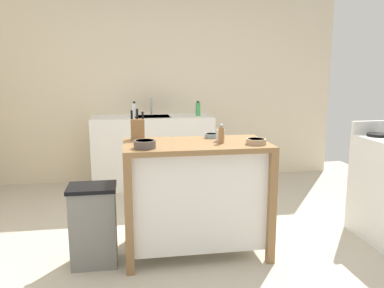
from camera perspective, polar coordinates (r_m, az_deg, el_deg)
name	(u,v)px	position (r m, az deg, el deg)	size (l,w,h in m)	color
ground_plane	(186,264)	(3.19, -0.90, -17.07)	(6.09, 6.09, 0.00)	#BCB29E
wall_back	(158,84)	(5.35, -5.02, 8.70)	(4.92, 0.10, 2.60)	beige
kitchen_island	(196,192)	(3.19, 0.59, -7.01)	(1.14, 0.62, 0.92)	olive
knife_block	(138,129)	(3.23, -7.94, 2.22)	(0.11, 0.09, 0.25)	olive
bowl_stoneware_deep	(256,141)	(3.05, 9.31, 0.39)	(0.15, 0.15, 0.04)	tan
bowl_ceramic_wide	(211,136)	(3.30, 2.81, 1.24)	(0.11, 0.11, 0.04)	gray
bowl_ceramic_small	(145,144)	(2.87, -6.89, -0.01)	(0.16, 0.16, 0.06)	#564C47
drinking_cup	(221,135)	(3.15, 4.17, 1.27)	(0.07, 0.07, 0.09)	silver
pepper_grinder	(221,134)	(3.05, 4.27, 1.43)	(0.04, 0.04, 0.15)	#9E7042
trash_bin	(94,225)	(3.16, -14.14, -11.36)	(0.36, 0.28, 0.63)	slate
sink_counter	(153,151)	(5.10, -5.72, -0.98)	(1.52, 0.60, 0.91)	white
sink_faucet	(151,106)	(5.16, -5.94, 5.45)	(0.02, 0.02, 0.22)	#B7BCC1
bottle_spray_cleaner	(134,110)	(4.99, -8.40, 4.98)	(0.05, 0.05, 0.19)	white
bottle_hand_soap	(198,109)	(5.03, 0.87, 5.13)	(0.06, 0.06, 0.19)	green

